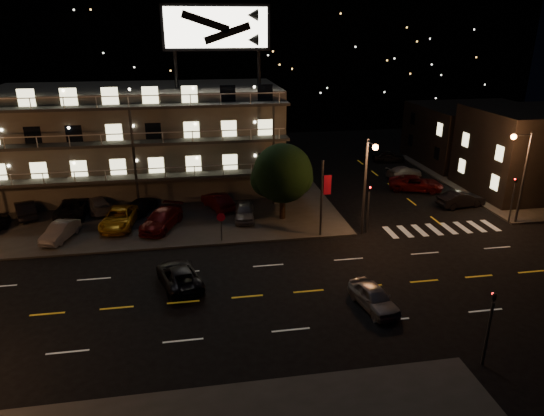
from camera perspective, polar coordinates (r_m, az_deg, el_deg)
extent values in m
plane|color=black|center=(31.54, 0.73, -10.07)|extent=(140.00, 140.00, 0.00)
cube|color=#353533|center=(50.19, -19.48, 0.75)|extent=(44.00, 24.00, 0.15)
cube|color=#353533|center=(60.45, 26.20, 3.05)|extent=(16.00, 24.00, 0.15)
cube|color=gray|center=(52.14, -15.09, 7.58)|extent=(28.00, 12.00, 10.00)
cube|color=gray|center=(51.28, -15.64, 13.30)|extent=(28.00, 12.00, 0.50)
cube|color=#353533|center=(45.94, -15.57, 3.45)|extent=(28.00, 1.80, 0.25)
cube|color=#353533|center=(45.15, -15.95, 7.33)|extent=(28.00, 1.80, 0.25)
cube|color=#353533|center=(44.57, -16.36, 11.33)|extent=(28.00, 1.80, 0.25)
cylinder|color=black|center=(48.86, -11.25, 15.69)|extent=(0.36, 0.36, 3.50)
cylinder|color=black|center=(49.33, -1.56, 16.10)|extent=(0.36, 0.36, 3.50)
cube|color=black|center=(48.78, -6.57, 20.34)|extent=(10.20, 0.50, 4.20)
cube|color=#EDE4CA|center=(48.48, -6.55, 20.34)|extent=(9.60, 0.06, 3.60)
cube|color=black|center=(56.40, 29.14, 5.85)|extent=(14.00, 10.00, 8.50)
cube|color=black|center=(66.09, 22.76, 7.99)|extent=(14.00, 12.00, 7.00)
cube|color=black|center=(96.91, -7.00, 17.99)|extent=(120.00, 20.00, 24.00)
cylinder|color=#2D2D30|center=(39.37, 10.84, 2.32)|extent=(0.20, 0.20, 8.00)
cylinder|color=#2D2D30|center=(37.65, 11.64, 7.44)|extent=(0.12, 1.80, 0.12)
sphere|color=#FF873F|center=(36.94, 12.06, 7.01)|extent=(0.44, 0.44, 0.44)
cylinder|color=#2D2D30|center=(46.05, 27.45, 3.00)|extent=(0.20, 0.20, 8.00)
cylinder|color=#2D2D30|center=(44.73, 27.42, 7.61)|extent=(1.80, 0.12, 0.12)
sphere|color=#FF873F|center=(44.28, 26.56, 7.50)|extent=(0.44, 0.44, 0.44)
cylinder|color=#2D2D30|center=(40.44, 11.20, -0.52)|extent=(0.14, 0.14, 3.60)
imported|color=black|center=(39.69, 11.43, 2.58)|extent=(0.20, 0.16, 1.00)
sphere|color=#FF0C0C|center=(39.61, 11.48, 2.39)|extent=(0.14, 0.14, 0.14)
cylinder|color=#2D2D30|center=(26.97, 24.03, -13.39)|extent=(0.14, 0.14, 3.60)
imported|color=black|center=(25.83, 24.76, -9.11)|extent=(0.20, 0.16, 1.00)
sphere|color=#FF0C0C|center=(25.96, 24.59, -9.18)|extent=(0.14, 0.14, 0.14)
cylinder|color=#2D2D30|center=(46.54, 26.38, 0.48)|extent=(0.14, 0.14, 3.60)
imported|color=black|center=(45.89, 26.83, 3.18)|extent=(0.16, 0.20, 1.00)
sphere|color=#FF0C0C|center=(45.84, 26.69, 3.06)|extent=(0.14, 0.14, 0.14)
cylinder|color=#2D2D30|center=(38.67, 5.83, 1.00)|extent=(0.16, 0.16, 6.40)
cube|color=#A70B25|center=(38.40, 6.55, 2.73)|extent=(0.60, 0.04, 1.60)
cylinder|color=#2D2D30|center=(38.38, -5.98, -2.52)|extent=(0.08, 0.08, 2.20)
cylinder|color=#A70B25|center=(37.94, -6.03, -1.09)|extent=(0.91, 0.04, 0.91)
cylinder|color=black|center=(42.54, 1.24, 0.28)|extent=(0.49, 0.49, 2.37)
sphere|color=black|center=(41.61, 1.27, 4.10)|extent=(5.13, 5.13, 5.13)
sphere|color=black|center=(41.95, -0.43, 3.40)|extent=(3.16, 3.16, 3.16)
sphere|color=black|center=(41.56, 2.84, 3.50)|extent=(2.96, 2.96, 2.96)
imported|color=gray|center=(42.03, -23.65, -2.53)|extent=(2.58, 4.36, 1.36)
imported|color=#C18812|center=(42.94, -17.51, -1.12)|extent=(3.16, 5.71, 1.51)
imported|color=#540C0C|center=(41.71, -12.86, -1.29)|extent=(4.04, 5.73, 1.54)
imported|color=gray|center=(42.62, -3.26, -0.40)|extent=(2.15, 4.31, 1.41)
imported|color=black|center=(48.28, -27.03, -0.11)|extent=(3.09, 4.72, 1.47)
imported|color=black|center=(47.06, -22.36, 0.15)|extent=(2.54, 5.47, 1.52)
imported|color=gray|center=(47.22, -19.88, 0.44)|extent=(3.57, 5.01, 1.35)
imported|color=black|center=(45.70, -15.04, 0.38)|extent=(2.96, 4.48, 1.42)
imported|color=#540C0C|center=(45.31, -6.41, 0.82)|extent=(3.08, 4.65, 1.45)
imported|color=black|center=(49.27, 21.33, 0.96)|extent=(4.66, 2.15, 1.48)
imported|color=#540C0C|center=(52.71, 16.57, 2.80)|extent=(6.08, 4.34, 1.54)
imported|color=gray|center=(57.15, 15.30, 4.13)|extent=(4.63, 2.86, 1.25)
imported|color=black|center=(63.38, 13.56, 5.92)|extent=(4.24, 2.21, 1.38)
imported|color=gray|center=(30.45, 11.88, -10.23)|extent=(2.38, 4.36, 1.41)
imported|color=black|center=(32.79, -10.88, -7.80)|extent=(3.49, 5.45, 1.40)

